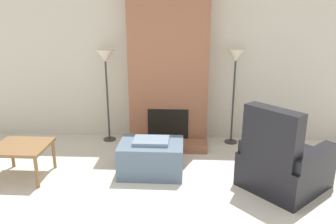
{
  "coord_description": "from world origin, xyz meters",
  "views": [
    {
      "loc": [
        0.28,
        -2.7,
        2.12
      ],
      "look_at": [
        0.0,
        2.31,
        0.57
      ],
      "focal_mm": 35.0,
      "sensor_mm": 36.0,
      "label": 1
    }
  ],
  "objects_px": {
    "side_table": "(22,149)",
    "floor_lamp_right": "(236,63)",
    "armchair": "(282,165)",
    "floor_lamp_left": "(105,63)",
    "ottoman": "(151,157)"
  },
  "relations": [
    {
      "from": "armchair",
      "to": "ottoman",
      "type": "bearing_deg",
      "value": 36.72
    },
    {
      "from": "floor_lamp_right",
      "to": "floor_lamp_left",
      "type": "bearing_deg",
      "value": 180.0
    },
    {
      "from": "armchair",
      "to": "side_table",
      "type": "relative_size",
      "value": 1.85
    },
    {
      "from": "side_table",
      "to": "floor_lamp_left",
      "type": "relative_size",
      "value": 0.44
    },
    {
      "from": "armchair",
      "to": "side_table",
      "type": "bearing_deg",
      "value": 45.64
    },
    {
      "from": "side_table",
      "to": "floor_lamp_right",
      "type": "distance_m",
      "value": 3.34
    },
    {
      "from": "floor_lamp_left",
      "to": "armchair",
      "type": "bearing_deg",
      "value": -30.44
    },
    {
      "from": "armchair",
      "to": "floor_lamp_right",
      "type": "xyz_separation_m",
      "value": [
        -0.42,
        1.46,
        1.03
      ]
    },
    {
      "from": "ottoman",
      "to": "floor_lamp_left",
      "type": "relative_size",
      "value": 0.56
    },
    {
      "from": "armchair",
      "to": "floor_lamp_left",
      "type": "bearing_deg",
      "value": 16.96
    },
    {
      "from": "side_table",
      "to": "floor_lamp_right",
      "type": "height_order",
      "value": "floor_lamp_right"
    },
    {
      "from": "armchair",
      "to": "floor_lamp_left",
      "type": "distance_m",
      "value": 3.06
    },
    {
      "from": "armchair",
      "to": "side_table",
      "type": "distance_m",
      "value": 3.33
    },
    {
      "from": "side_table",
      "to": "floor_lamp_left",
      "type": "xyz_separation_m",
      "value": [
        0.83,
        1.36,
        0.93
      ]
    },
    {
      "from": "ottoman",
      "to": "armchair",
      "type": "xyz_separation_m",
      "value": [
        1.65,
        -0.31,
        0.08
      ]
    }
  ]
}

